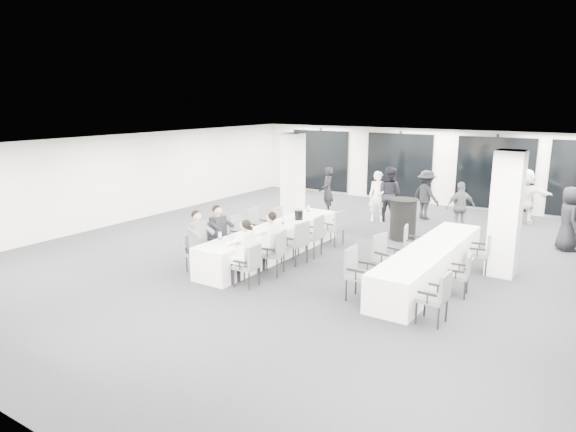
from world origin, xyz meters
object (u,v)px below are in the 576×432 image
object	(u,v)px
standing_guest_d	(461,204)
standing_guest_f	(525,193)
chair_main_left_second	(215,240)
chair_side_left_far	(411,241)
chair_main_left_mid	(240,232)
chair_main_left_fourth	(257,225)
standing_guest_e	(569,214)
chair_main_right_near	(250,263)
chair_side_right_mid	(461,272)
chair_main_right_mid	(297,240)
chair_side_right_near	(437,295)
ice_bucket_far	(299,215)
chair_main_right_far	(336,226)
chair_main_right_fourth	(313,233)
chair_side_left_mid	(385,254)
chair_main_left_far	(280,221)
standing_guest_c	(426,192)
ice_bucket_near	(248,231)
chair_main_right_second	(275,250)
chair_side_right_far	(482,250)
standing_guest_a	(378,193)
banquet_table_main	(273,242)
banquet_table_side	(430,263)
standing_guest_g	(328,187)
chair_main_left_near	(195,250)
cocktail_table	(403,219)
standing_guest_b	(389,191)
chair_side_left_near	(357,270)

from	to	relation	value
standing_guest_d	standing_guest_f	xyz separation A→B (m)	(1.40, 2.22, 0.14)
chair_main_left_second	chair_side_left_far	world-z (taller)	chair_main_left_second
chair_main_left_mid	chair_main_left_fourth	size ratio (longest dim) A/B	0.95
chair_main_left_second	standing_guest_e	xyz separation A→B (m)	(6.94, 5.90, 0.37)
chair_main_right_near	chair_side_right_mid	size ratio (longest dim) A/B	1.04
chair_main_right_mid	chair_side_right_near	distance (m)	4.13
chair_side_right_near	ice_bucket_far	world-z (taller)	ice_bucket_far
chair_main_right_far	chair_side_left_far	bearing A→B (deg)	-89.85
chair_main_right_fourth	chair_side_left_mid	bearing A→B (deg)	-110.88
chair_main_left_far	standing_guest_c	size ratio (longest dim) A/B	0.47
chair_main_left_fourth	chair_side_left_mid	bearing A→B (deg)	80.38
standing_guest_c	ice_bucket_near	size ratio (longest dim) A/B	6.76
chair_side_left_mid	chair_side_right_mid	bearing A→B (deg)	97.86
chair_main_right_second	chair_side_right_far	bearing A→B (deg)	-68.41
standing_guest_a	chair_side_right_near	bearing A→B (deg)	-86.03
chair_main_left_second	standing_guest_a	bearing A→B (deg)	167.92
banquet_table_main	chair_main_left_far	world-z (taller)	chair_main_left_far
chair_main_left_far	chair_side_right_near	distance (m)	6.39
chair_main_left_fourth	chair_main_right_near	distance (m)	3.02
banquet_table_main	chair_side_left_mid	xyz separation A→B (m)	(3.01, -0.06, 0.20)
chair_main_right_far	chair_main_left_far	bearing A→B (deg)	103.02
chair_main_left_mid	chair_main_left_far	distance (m)	1.81
chair_side_right_far	standing_guest_a	distance (m)	5.33
chair_side_right_near	chair_side_left_far	bearing A→B (deg)	29.90
banquet_table_main	banquet_table_side	size ratio (longest dim) A/B	1.00
chair_main_left_fourth	chair_side_right_mid	distance (m)	5.55
banquet_table_side	chair_main_right_near	world-z (taller)	chair_main_right_near
standing_guest_g	banquet_table_main	bearing A→B (deg)	-23.39
banquet_table_main	chair_main_left_far	distance (m)	1.74
chair_main_left_fourth	ice_bucket_far	bearing A→B (deg)	120.29
chair_main_left_near	chair_main_right_far	xyz separation A→B (m)	(1.66, 3.66, 0.05)
cocktail_table	chair_main_right_second	xyz separation A→B (m)	(-1.28, -4.46, -0.01)
standing_guest_a	cocktail_table	bearing A→B (deg)	-74.94
chair_main_right_second	standing_guest_a	xyz separation A→B (m)	(-0.21, 6.09, 0.35)
chair_main_left_fourth	chair_main_left_second	bearing A→B (deg)	-1.82
banquet_table_main	standing_guest_a	bearing A→B (deg)	82.80
ice_bucket_near	chair_main_right_second	bearing A→B (deg)	-2.28
chair_main_left_near	chair_main_right_near	size ratio (longest dim) A/B	0.94
standing_guest_g	standing_guest_d	bearing A→B (deg)	51.62
chair_main_left_far	standing_guest_g	distance (m)	3.65
standing_guest_a	standing_guest_e	size ratio (longest dim) A/B	0.97
cocktail_table	chair_side_left_mid	distance (m)	3.53
chair_main_left_second	chair_main_right_fourth	world-z (taller)	chair_main_right_fourth
chair_side_left_mid	ice_bucket_near	size ratio (longest dim) A/B	3.71
standing_guest_e	standing_guest_f	size ratio (longest dim) A/B	0.96
standing_guest_c	standing_guest_b	bearing A→B (deg)	73.71
banquet_table_side	ice_bucket_near	bearing A→B (deg)	-158.23
chair_side_left_near	standing_guest_f	world-z (taller)	standing_guest_f
chair_main_right_second	chair_side_left_mid	world-z (taller)	chair_main_right_second
chair_main_right_far	chair_side_left_mid	world-z (taller)	chair_side_left_mid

